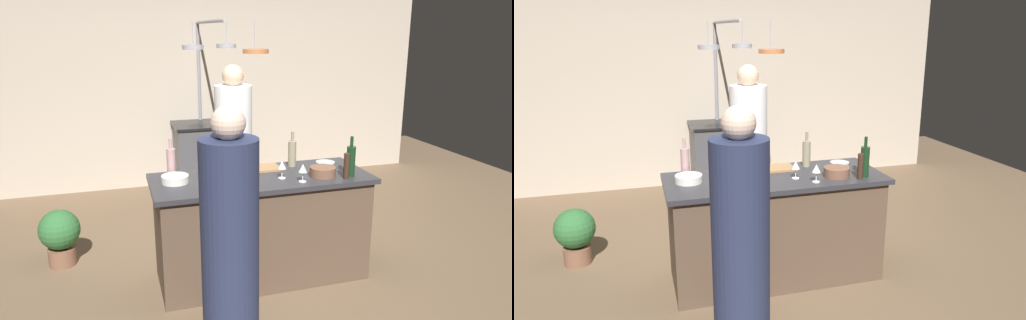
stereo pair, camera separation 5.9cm
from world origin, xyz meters
TOP-DOWN VIEW (x-y plane):
  - ground_plane at (0.00, 0.00)m, footprint 9.00×9.00m
  - back_wall at (0.00, 2.85)m, footprint 6.40×0.16m
  - kitchen_island at (0.00, 0.00)m, footprint 1.80×0.72m
  - stove_range at (0.00, 2.45)m, footprint 0.80×0.64m
  - chef at (0.01, 0.92)m, footprint 0.37×0.37m
  - bar_stool_left at (-0.49, -0.62)m, footprint 0.28×0.28m
  - guest_left at (-0.52, -1.01)m, footprint 0.35×0.35m
  - overhead_pot_rack at (0.05, 1.84)m, footprint 0.90×1.56m
  - potted_plant at (-1.66, 0.72)m, footprint 0.36×0.36m
  - cutting_board at (0.06, 0.20)m, footprint 0.32×0.22m
  - pepper_mill at (0.64, -0.26)m, footprint 0.05×0.05m
  - wine_bottle_rose at (-0.70, 0.23)m, footprint 0.07×0.07m
  - wine_bottle_red at (0.70, -0.20)m, footprint 0.07×0.07m
  - wine_bottle_white at (0.35, 0.21)m, footprint 0.07×0.07m
  - wine_glass_near_right_guest at (0.27, -0.23)m, footprint 0.07×0.07m
  - wine_glass_by_chef at (0.14, -0.10)m, footprint 0.07×0.07m
  - mixing_bowl_ceramic at (-0.70, 0.04)m, footprint 0.21×0.21m
  - mixing_bowl_steel at (0.60, 0.06)m, footprint 0.16×0.16m
  - mixing_bowl_wooden at (0.48, -0.14)m, footprint 0.21×0.21m

SIDE VIEW (x-z plane):
  - ground_plane at x=0.00m, z-range 0.00..0.00m
  - potted_plant at x=-1.66m, z-range 0.04..0.56m
  - bar_stool_left at x=-0.49m, z-range 0.04..0.72m
  - stove_range at x=0.00m, z-range 0.00..0.89m
  - kitchen_island at x=0.00m, z-range 0.00..0.90m
  - guest_left at x=-0.52m, z-range -0.06..1.60m
  - chef at x=0.01m, z-range -0.06..1.68m
  - cutting_board at x=0.06m, z-range 0.90..0.92m
  - mixing_bowl_ceramic at x=-0.70m, z-range 0.90..0.96m
  - mixing_bowl_steel at x=0.60m, z-range 0.90..0.96m
  - mixing_bowl_wooden at x=0.48m, z-range 0.90..0.98m
  - pepper_mill at x=0.64m, z-range 0.90..1.11m
  - wine_glass_near_right_guest at x=0.27m, z-range 0.93..1.08m
  - wine_glass_by_chef at x=0.14m, z-range 0.93..1.08m
  - wine_bottle_white at x=0.35m, z-range 0.86..1.17m
  - wine_bottle_rose at x=-0.70m, z-range 0.86..1.18m
  - wine_bottle_red at x=0.70m, z-range 0.86..1.20m
  - back_wall at x=0.00m, z-range 0.00..2.60m
  - overhead_pot_rack at x=0.05m, z-range 0.58..2.75m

